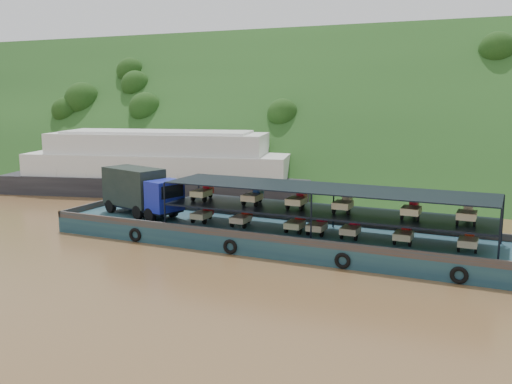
% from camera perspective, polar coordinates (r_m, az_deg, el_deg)
% --- Properties ---
extents(ground, '(160.00, 160.00, 0.00)m').
position_cam_1_polar(ground, '(42.87, 0.76, -5.03)').
color(ground, brown).
rests_on(ground, ground).
extents(hillside, '(140.00, 39.60, 39.60)m').
position_cam_1_polar(hillside, '(76.55, 11.77, 1.36)').
color(hillside, '#1C3D16').
rests_on(hillside, ground).
extents(cargo_barge, '(35.00, 7.18, 4.99)m').
position_cam_1_polar(cargo_barge, '(42.23, 0.30, -3.51)').
color(cargo_barge, '#122C41').
rests_on(cargo_barge, ground).
extents(passenger_ferry, '(35.28, 16.90, 6.93)m').
position_cam_1_polar(passenger_ferry, '(64.58, -9.71, 2.58)').
color(passenger_ferry, black).
rests_on(passenger_ferry, ground).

